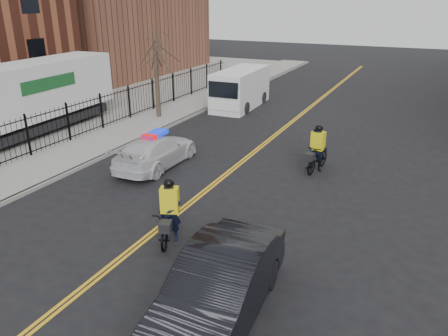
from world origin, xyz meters
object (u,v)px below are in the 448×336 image
Objects in this scene: semi_trailer at (19,98)px; cyclist_far at (317,153)px; dark_sedan at (218,288)px; cyclist_near at (171,219)px; police_cruiser at (156,151)px; cargo_van at (240,89)px.

cyclist_far is (15.07, 2.02, -1.35)m from semi_trailer.
dark_sedan is at bearing -30.47° from semi_trailer.
cyclist_near is at bearing -99.51° from cyclist_far.
cyclist_far is at bearing -160.79° from police_cruiser.
police_cruiser is 8.72m from semi_trailer.
cargo_van is 2.89× the size of cyclist_far.
semi_trailer reaches higher than police_cruiser.
cargo_van is 2.75× the size of cyclist_near.
police_cruiser is at bearing -5.73° from semi_trailer.
dark_sedan is at bearing -69.94° from cargo_van.
cyclist_near is (12.53, -5.55, -1.45)m from semi_trailer.
cyclist_far is (7.64, -9.27, -0.41)m from cargo_van.
cyclist_near reaches higher than dark_sedan.
semi_trailer is 15.26m from cyclist_far.
cyclist_far is (2.54, 7.56, 0.10)m from cyclist_near.
cyclist_far is at bearing 50.51° from cyclist_near.
cyclist_far is at bearing -52.81° from cargo_van.
cargo_van is (-7.98, 19.38, 0.37)m from dark_sedan.
semi_trailer is (-7.42, -11.29, 0.94)m from cargo_van.
cargo_van reaches higher than cyclist_near.
semi_trailer is at bearing -4.62° from police_cruiser.
cyclist_near is at bearing 134.45° from dark_sedan.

